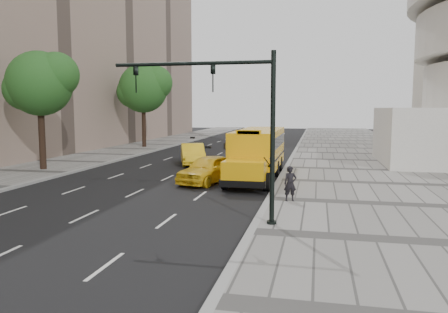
% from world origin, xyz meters
% --- Properties ---
extents(ground, '(140.00, 140.00, 0.00)m').
position_xyz_m(ground, '(0.00, 0.00, 0.00)').
color(ground, black).
rests_on(ground, ground).
extents(sidewalk_museum, '(12.00, 140.00, 0.15)m').
position_xyz_m(sidewalk_museum, '(12.00, 0.00, 0.07)').
color(sidewalk_museum, gray).
rests_on(sidewalk_museum, ground).
extents(sidewalk_far, '(6.00, 140.00, 0.15)m').
position_xyz_m(sidewalk_far, '(-11.00, 0.00, 0.07)').
color(sidewalk_far, gray).
rests_on(sidewalk_far, ground).
extents(curb_museum, '(0.30, 140.00, 0.15)m').
position_xyz_m(curb_museum, '(6.00, 0.00, 0.07)').
color(curb_museum, gray).
rests_on(curb_museum, ground).
extents(curb_far, '(0.30, 140.00, 0.15)m').
position_xyz_m(curb_far, '(-8.00, 0.00, 0.07)').
color(curb_far, gray).
rests_on(curb_far, ground).
extents(tree_b, '(4.96, 4.41, 8.25)m').
position_xyz_m(tree_b, '(-10.42, 1.08, 6.08)').
color(tree_b, black).
rests_on(tree_b, ground).
extents(tree_c, '(5.94, 5.28, 9.15)m').
position_xyz_m(tree_c, '(-10.40, 19.22, 6.55)').
color(tree_c, black).
rests_on(tree_c, ground).
extents(school_bus, '(2.96, 11.56, 3.19)m').
position_xyz_m(school_bus, '(4.50, 1.81, 1.76)').
color(school_bus, '#DE9B09').
rests_on(school_bus, ground).
extents(taxi_near, '(3.21, 5.13, 1.63)m').
position_xyz_m(taxi_near, '(1.94, -1.16, 0.81)').
color(taxi_near, yellow).
rests_on(taxi_near, ground).
extents(taxi_far, '(3.26, 5.20, 1.62)m').
position_xyz_m(taxi_far, '(-1.32, 6.77, 0.81)').
color(taxi_far, yellow).
rests_on(taxi_far, ground).
extents(pedestrian, '(0.67, 0.54, 1.60)m').
position_xyz_m(pedestrian, '(7.01, -5.97, 0.95)').
color(pedestrian, black).
rests_on(pedestrian, sidewalk_museum).
extents(traffic_signal, '(6.18, 0.36, 6.40)m').
position_xyz_m(traffic_signal, '(5.19, -10.07, 4.09)').
color(traffic_signal, black).
rests_on(traffic_signal, ground).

